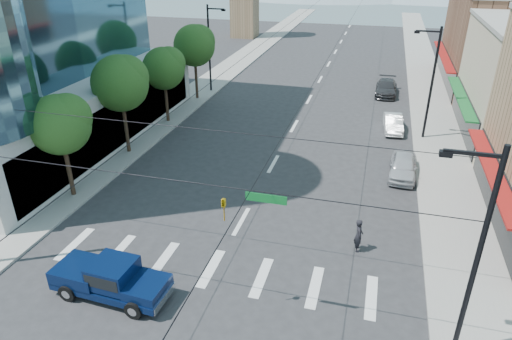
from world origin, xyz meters
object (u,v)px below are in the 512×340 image
object	(u,v)px
pickup_truck	(110,278)
pedestrian	(359,235)
parked_car_mid	(393,123)
parked_car_near	(403,166)
parked_car_far	(386,88)

from	to	relation	value
pickup_truck	pedestrian	distance (m)	12.42
pedestrian	parked_car_mid	xyz separation A→B (m)	(1.67, 18.16, -0.24)
pickup_truck	parked_car_mid	size ratio (longest dim) A/B	1.34
pickup_truck	parked_car_near	world-z (taller)	pickup_truck
parked_car_near	pickup_truck	bearing A→B (deg)	-125.67
pedestrian	parked_car_near	bearing A→B (deg)	-25.76
parked_car_near	parked_car_mid	bearing A→B (deg)	98.10
pedestrian	parked_car_near	world-z (taller)	pedestrian
parked_car_far	pickup_truck	bearing A→B (deg)	-107.07
parked_car_mid	pickup_truck	bearing A→B (deg)	-120.85
pickup_truck	parked_car_near	bearing A→B (deg)	53.90
pickup_truck	parked_car_far	distance (m)	37.08
pickup_truck	pedestrian	xyz separation A→B (m)	(10.61, 6.47, -0.04)
parked_car_mid	parked_car_far	distance (m)	10.65
pedestrian	parked_car_far	bearing A→B (deg)	-13.51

